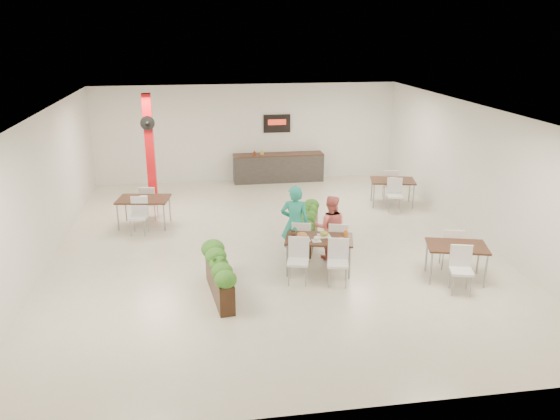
# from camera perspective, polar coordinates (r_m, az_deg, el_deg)

# --- Properties ---
(ground) EXTENTS (12.00, 12.00, 0.00)m
(ground) POSITION_cam_1_polar(r_m,az_deg,el_deg) (13.03, -0.80, -3.70)
(ground) COLOR beige
(ground) RESTS_ON ground
(room_shell) EXTENTS (10.10, 12.10, 3.22)m
(room_shell) POSITION_cam_1_polar(r_m,az_deg,el_deg) (12.41, -0.84, 4.91)
(room_shell) COLOR white
(room_shell) RESTS_ON ground
(red_column) EXTENTS (0.40, 0.41, 3.20)m
(red_column) POSITION_cam_1_polar(r_m,az_deg,el_deg) (16.13, -13.43, 6.27)
(red_column) COLOR red
(red_column) RESTS_ON ground
(service_counter) EXTENTS (3.00, 0.64, 2.20)m
(service_counter) POSITION_cam_1_polar(r_m,az_deg,el_deg) (18.35, -0.18, 4.53)
(service_counter) COLOR #2B2826
(service_counter) RESTS_ON ground
(main_table) EXTENTS (1.59, 1.87, 0.92)m
(main_table) POSITION_cam_1_polar(r_m,az_deg,el_deg) (11.48, 4.05, -3.48)
(main_table) COLOR black
(main_table) RESTS_ON ground
(diner_man) EXTENTS (0.71, 0.56, 1.73)m
(diner_man) POSITION_cam_1_polar(r_m,az_deg,el_deg) (11.92, 1.56, -1.42)
(diner_man) COLOR teal
(diner_man) RESTS_ON ground
(diner_woman) EXTENTS (0.83, 0.71, 1.46)m
(diner_woman) POSITION_cam_1_polar(r_m,az_deg,el_deg) (12.13, 5.28, -1.81)
(diner_woman) COLOR #F4716C
(diner_woman) RESTS_ON ground
(planter_left) EXTENTS (0.57, 1.78, 0.93)m
(planter_left) POSITION_cam_1_polar(r_m,az_deg,el_deg) (10.52, -6.37, -6.53)
(planter_left) COLOR black
(planter_left) RESTS_ON ground
(planter_right) EXTENTS (0.86, 1.87, 1.01)m
(planter_right) POSITION_cam_1_polar(r_m,az_deg,el_deg) (12.96, 2.98, -1.49)
(planter_right) COLOR black
(planter_right) RESTS_ON ground
(side_table_a) EXTENTS (1.41, 1.66, 0.92)m
(side_table_a) POSITION_cam_1_polar(r_m,az_deg,el_deg) (14.52, -14.06, 0.76)
(side_table_a) COLOR black
(side_table_a) RESTS_ON ground
(side_table_b) EXTENTS (1.39, 1.67, 0.92)m
(side_table_b) POSITION_cam_1_polar(r_m,az_deg,el_deg) (16.14, 11.69, 2.70)
(side_table_b) COLOR black
(side_table_b) RESTS_ON ground
(side_table_c) EXTENTS (1.35, 1.67, 0.92)m
(side_table_c) POSITION_cam_1_polar(r_m,az_deg,el_deg) (11.65, 17.96, -4.11)
(side_table_c) COLOR black
(side_table_c) RESTS_ON ground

